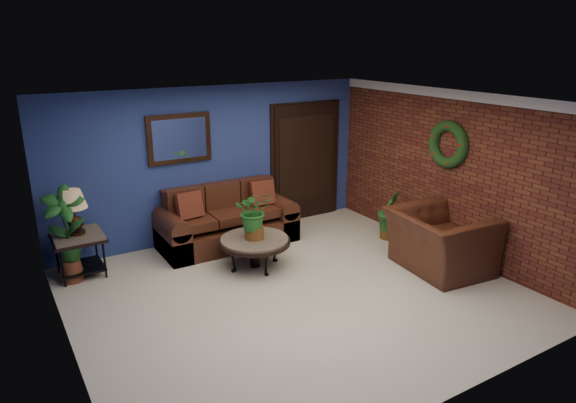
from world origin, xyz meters
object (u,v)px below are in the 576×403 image
armchair (440,241)px  end_table (79,244)px  coffee_table (255,242)px  table_lamp (74,207)px  side_chair (256,208)px  sofa (226,224)px

armchair → end_table: bearing=66.9°
coffee_table → end_table: size_ratio=1.53×
end_table → armchair: (4.45, -2.49, -0.05)m
table_lamp → side_chair: (2.83, 0.06, -0.53)m
coffee_table → table_lamp: table_lamp is taller
table_lamp → coffee_table: bearing=-24.9°
coffee_table → sofa: bearing=88.3°
coffee_table → armchair: (2.23, -1.45, 0.04)m
coffee_table → table_lamp: bearing=155.1°
sofa → end_table: sofa is taller
sofa → side_chair: 0.60m
table_lamp → armchair: size_ratio=0.46×
coffee_table → side_chair: (0.61, 1.10, 0.10)m
sofa → end_table: 2.26m
sofa → side_chair: (0.58, 0.03, 0.16)m
armchair → sofa: bearing=47.2°
coffee_table → table_lamp: 2.53m
end_table → armchair: size_ratio=0.51×
sofa → armchair: (2.20, -2.52, 0.11)m
coffee_table → side_chair: 1.26m
end_table → coffee_table: bearing=-24.9°
table_lamp → side_chair: table_lamp is taller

